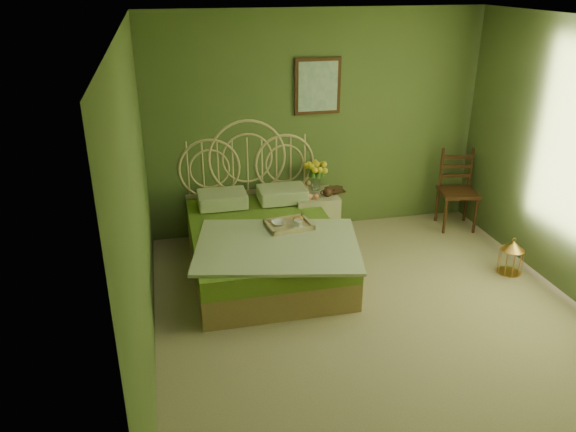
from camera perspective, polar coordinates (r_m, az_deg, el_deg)
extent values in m
plane|color=tan|center=(5.27, 9.30, -10.84)|extent=(4.50, 4.50, 0.00)
plane|color=silver|center=(4.38, 11.63, 18.53)|extent=(4.50, 4.50, 0.00)
plane|color=#576837|center=(6.69, 2.91, 9.28)|extent=(4.00, 0.00, 4.00)
plane|color=#576837|center=(4.32, -14.92, 0.29)|extent=(0.00, 4.50, 4.50)
cube|color=#3D1C10|center=(6.57, 3.03, 13.03)|extent=(0.54, 0.03, 0.64)
cube|color=beige|center=(6.55, 3.08, 13.00)|extent=(0.46, 0.01, 0.56)
cube|color=#A07F50|center=(6.00, -2.41, -4.29)|extent=(1.49, 1.99, 0.30)
cube|color=olive|center=(5.88, -2.45, -2.15)|extent=(1.49, 1.99, 0.20)
cube|color=beige|center=(5.45, -1.09, -3.01)|extent=(1.78, 1.49, 0.03)
cube|color=beige|center=(6.40, -6.70, 1.73)|extent=(0.55, 0.40, 0.16)
cube|color=beige|center=(6.50, -0.59, 2.25)|extent=(0.55, 0.40, 0.16)
cube|color=#CEC289|center=(5.81, 0.09, -1.17)|extent=(0.49, 0.40, 0.04)
ellipsoid|color=#B77A38|center=(5.90, 1.03, -0.26)|extent=(0.12, 0.07, 0.05)
cube|color=beige|center=(6.69, 2.65, 0.05)|extent=(0.51, 0.51, 0.56)
cylinder|color=silver|center=(6.68, 2.85, 3.40)|extent=(0.10, 0.10, 0.18)
ellipsoid|color=#A07F50|center=(6.63, 1.28, 2.89)|extent=(0.21, 0.11, 0.10)
sphere|color=#FD8E62|center=(6.41, 2.18, 2.01)|extent=(0.07, 0.07, 0.07)
sphere|color=#FD8E62|center=(6.41, 2.85, 2.00)|extent=(0.07, 0.07, 0.07)
cube|color=#3D1C10|center=(7.20, 16.89, 2.30)|extent=(0.51, 0.51, 0.04)
cylinder|color=#3D1C10|center=(7.05, 16.08, -0.08)|extent=(0.04, 0.04, 0.46)
cylinder|color=#3D1C10|center=(7.23, 18.65, 0.18)|extent=(0.04, 0.04, 0.46)
cylinder|color=#3D1C10|center=(7.35, 14.75, 1.04)|extent=(0.04, 0.04, 0.46)
cylinder|color=#3D1C10|center=(7.52, 17.25, 1.27)|extent=(0.04, 0.04, 0.46)
cube|color=#3D1C10|center=(7.27, 16.44, 4.70)|extent=(0.37, 0.11, 0.51)
cylinder|color=#CF8A42|center=(6.47, 21.49, -5.31)|extent=(0.24, 0.24, 0.01)
cylinder|color=#CF8A42|center=(6.41, 21.66, -4.28)|extent=(0.24, 0.24, 0.27)
cone|color=#CF8A42|center=(6.33, 21.90, -2.81)|extent=(0.24, 0.24, 0.10)
imported|color=#381E0F|center=(6.65, 4.15, 2.55)|extent=(0.21, 0.26, 0.02)
imported|color=#472819|center=(6.64, 4.15, 2.71)|extent=(0.23, 0.27, 0.02)
imported|color=white|center=(5.82, -0.98, -0.73)|extent=(0.15, 0.15, 0.03)
imported|color=white|center=(5.75, 1.00, -0.80)|extent=(0.09, 0.09, 0.08)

